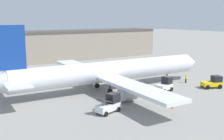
{
  "coord_description": "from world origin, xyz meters",
  "views": [
    {
      "loc": [
        -26.56,
        -40.55,
        12.61
      ],
      "look_at": [
        0.0,
        0.0,
        3.54
      ],
      "focal_mm": 45.0,
      "sensor_mm": 36.0,
      "label": 1
    }
  ],
  "objects_px": {
    "airplane": "(107,72)",
    "safety_cone_near": "(173,107)",
    "belt_loader_truck": "(110,104)",
    "baggage_tug": "(213,82)",
    "pushback_tug": "(165,85)",
    "ground_crew_worker": "(186,78)"
  },
  "relations": [
    {
      "from": "airplane",
      "to": "pushback_tug",
      "type": "height_order",
      "value": "airplane"
    },
    {
      "from": "pushback_tug",
      "to": "safety_cone_near",
      "type": "bearing_deg",
      "value": -136.72
    },
    {
      "from": "airplane",
      "to": "safety_cone_near",
      "type": "bearing_deg",
      "value": -77.41
    },
    {
      "from": "belt_loader_truck",
      "to": "airplane",
      "type": "bearing_deg",
      "value": 43.81
    },
    {
      "from": "belt_loader_truck",
      "to": "baggage_tug",
      "type": "bearing_deg",
      "value": -13.41
    },
    {
      "from": "belt_loader_truck",
      "to": "safety_cone_near",
      "type": "xyz_separation_m",
      "value": [
        8.26,
        -3.59,
        -0.87
      ]
    },
    {
      "from": "airplane",
      "to": "belt_loader_truck",
      "type": "bearing_deg",
      "value": -117.63
    },
    {
      "from": "belt_loader_truck",
      "to": "safety_cone_near",
      "type": "distance_m",
      "value": 9.05
    },
    {
      "from": "airplane",
      "to": "ground_crew_worker",
      "type": "xyz_separation_m",
      "value": [
        15.99,
        -3.66,
        -2.38
      ]
    },
    {
      "from": "ground_crew_worker",
      "to": "pushback_tug",
      "type": "bearing_deg",
      "value": 28.2
    },
    {
      "from": "pushback_tug",
      "to": "ground_crew_worker",
      "type": "bearing_deg",
      "value": 6.6
    },
    {
      "from": "ground_crew_worker",
      "to": "baggage_tug",
      "type": "relative_size",
      "value": 0.45
    },
    {
      "from": "baggage_tug",
      "to": "ground_crew_worker",
      "type": "bearing_deg",
      "value": 123.78
    },
    {
      "from": "pushback_tug",
      "to": "safety_cone_near",
      "type": "height_order",
      "value": "pushback_tug"
    },
    {
      "from": "pushback_tug",
      "to": "baggage_tug",
      "type": "bearing_deg",
      "value": -29.43
    },
    {
      "from": "baggage_tug",
      "to": "pushback_tug",
      "type": "xyz_separation_m",
      "value": [
        -8.85,
        3.21,
        0.08
      ]
    },
    {
      "from": "ground_crew_worker",
      "to": "baggage_tug",
      "type": "height_order",
      "value": "baggage_tug"
    },
    {
      "from": "safety_cone_near",
      "to": "belt_loader_truck",
      "type": "bearing_deg",
      "value": 156.49
    },
    {
      "from": "airplane",
      "to": "baggage_tug",
      "type": "distance_m",
      "value": 19.5
    },
    {
      "from": "baggage_tug",
      "to": "pushback_tug",
      "type": "relative_size",
      "value": 1.22
    },
    {
      "from": "airplane",
      "to": "safety_cone_near",
      "type": "relative_size",
      "value": 77.13
    },
    {
      "from": "airplane",
      "to": "ground_crew_worker",
      "type": "relative_size",
      "value": 24.48
    }
  ]
}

